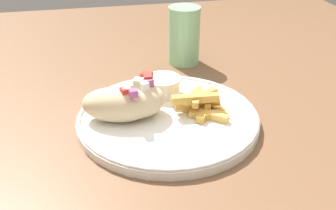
{
  "coord_description": "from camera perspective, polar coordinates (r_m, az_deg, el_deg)",
  "views": [
    {
      "loc": [
        -0.09,
        -0.57,
        1.11
      ],
      "look_at": [
        0.03,
        -0.02,
        0.8
      ],
      "focal_mm": 42.0,
      "sensor_mm": 36.0,
      "label": 1
    }
  ],
  "objects": [
    {
      "name": "table",
      "position": [
        0.71,
        -2.67,
        -6.34
      ],
      "size": [
        1.45,
        1.45,
        0.76
      ],
      "color": "brown",
      "rests_on": "ground_plane"
    },
    {
      "name": "plate",
      "position": [
        0.65,
        0.0,
        -1.86
      ],
      "size": [
        0.3,
        0.3,
        0.02
      ],
      "color": "white",
      "rests_on": "table"
    },
    {
      "name": "pita_sandwich_near",
      "position": [
        0.63,
        -7.32,
        0.1
      ],
      "size": [
        0.13,
        0.09,
        0.06
      ],
      "rotation": [
        0.0,
        0.0,
        -0.27
      ],
      "color": "beige",
      "rests_on": "plate"
    },
    {
      "name": "pita_sandwich_far",
      "position": [
        0.64,
        -5.03,
        0.83
      ],
      "size": [
        0.11,
        0.09,
        0.07
      ],
      "rotation": [
        0.0,
        0.0,
        -0.07
      ],
      "color": "beige",
      "rests_on": "plate"
    },
    {
      "name": "fries_pile",
      "position": [
        0.66,
        4.81,
        0.11
      ],
      "size": [
        0.09,
        0.12,
        0.04
      ],
      "color": "gold",
      "rests_on": "plate"
    },
    {
      "name": "sauce_ramekin",
      "position": [
        0.71,
        -0.72,
        2.97
      ],
      "size": [
        0.07,
        0.07,
        0.03
      ],
      "color": "white",
      "rests_on": "plate"
    },
    {
      "name": "water_glass",
      "position": [
        0.87,
        2.33,
        9.68
      ],
      "size": [
        0.07,
        0.07,
        0.13
      ],
      "color": "#8CCC93",
      "rests_on": "table"
    }
  ]
}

